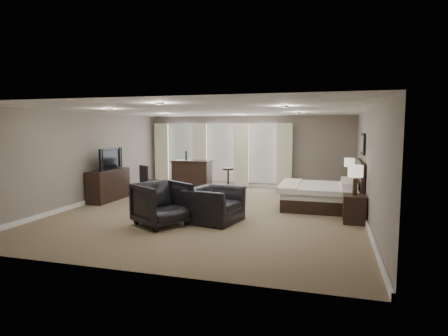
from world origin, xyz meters
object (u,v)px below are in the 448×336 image
(lamp_near, at_px, (355,180))
(desk_chair, at_px, (150,180))
(nightstand_near, at_px, (354,209))
(tv, at_px, (108,167))
(bar_counter, at_px, (192,177))
(armchair_near, at_px, (214,199))
(nightstand_far, at_px, (349,189))
(dresser, at_px, (109,185))
(armchair_far, at_px, (162,202))
(bar_stool_right, at_px, (228,180))
(lamp_far, at_px, (349,169))
(bar_stool_left, at_px, (194,180))
(bed, at_px, (317,184))

(lamp_near, bearing_deg, desk_chair, 163.25)
(nightstand_near, height_order, tv, tv)
(bar_counter, bearing_deg, armchair_near, -61.60)
(nightstand_near, relative_size, bar_counter, 0.50)
(nightstand_far, xyz_separation_m, armchair_near, (-3.10, -3.68, 0.22))
(dresser, bearing_deg, tv, 0.00)
(nightstand_far, xyz_separation_m, lamp_near, (0.00, -2.90, 0.67))
(nightstand_far, height_order, armchair_far, armchair_far)
(bar_stool_right, bearing_deg, dresser, -142.20)
(armchair_near, height_order, bar_stool_right, armchair_near)
(tv, distance_m, bar_stool_right, 3.92)
(lamp_far, bearing_deg, armchair_near, -130.09)
(dresser, distance_m, bar_counter, 2.71)
(bar_stool_left, bearing_deg, desk_chair, -135.07)
(tv, bearing_deg, desk_chair, -38.77)
(bar_stool_left, bearing_deg, bed, -19.75)
(nightstand_far, bearing_deg, lamp_near, -90.00)
(nightstand_far, bearing_deg, lamp_far, 0.00)
(tv, height_order, bar_counter, bar_counter)
(bed, height_order, tv, bed)
(bed, distance_m, armchair_far, 4.32)
(lamp_near, distance_m, bar_stool_right, 5.03)
(lamp_near, xyz_separation_m, bar_stool_left, (-5.00, 2.92, -0.58))
(lamp_far, relative_size, bar_counter, 0.50)
(lamp_near, xyz_separation_m, armchair_near, (-3.10, -0.78, -0.45))
(dresser, xyz_separation_m, tv, (0.00, 0.00, 0.54))
(nightstand_far, distance_m, lamp_near, 2.98)
(nightstand_far, xyz_separation_m, desk_chair, (-6.09, -1.07, 0.19))
(dresser, distance_m, bar_stool_left, 2.87)
(tv, height_order, armchair_far, tv)
(dresser, relative_size, bar_counter, 1.25)
(bar_stool_left, relative_size, bar_stool_right, 0.97)
(nightstand_near, height_order, bar_stool_right, bar_stool_right)
(nightstand_far, height_order, tv, tv)
(nightstand_near, bearing_deg, bar_stool_right, 140.57)
(nightstand_far, bearing_deg, bar_stool_left, 179.72)
(nightstand_far, height_order, dresser, dresser)
(nightstand_near, height_order, bar_counter, bar_counter)
(nightstand_far, bearing_deg, bed, -121.54)
(lamp_near, xyz_separation_m, bar_stool_right, (-3.86, 3.17, -0.57))
(nightstand_near, relative_size, nightstand_far, 1.03)
(armchair_far, xyz_separation_m, bar_counter, (-0.84, 4.08, 0.02))
(bar_stool_right, bearing_deg, bed, -30.13)
(nightstand_near, relative_size, bar_stool_right, 0.78)
(tv, distance_m, bar_counter, 2.74)
(tv, xyz_separation_m, bar_stool_right, (3.06, 2.37, -0.59))
(nightstand_near, height_order, desk_chair, desk_chair)
(bed, distance_m, armchair_near, 3.14)
(nightstand_near, relative_size, bar_stool_left, 0.80)
(nightstand_far, distance_m, bar_counter, 4.97)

